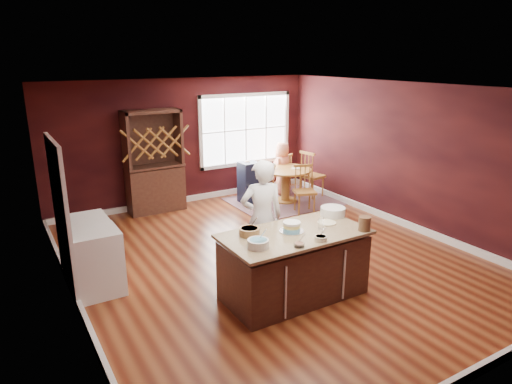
% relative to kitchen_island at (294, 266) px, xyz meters
% --- Properties ---
extents(room_shell, '(7.00, 7.00, 7.00)m').
position_rel_kitchen_island_xyz_m(room_shell, '(0.38, 1.17, 0.91)').
color(room_shell, brown).
rests_on(room_shell, ground).
extents(window, '(2.36, 0.10, 1.66)m').
position_rel_kitchen_island_xyz_m(window, '(1.88, 4.64, 1.06)').
color(window, white).
rests_on(window, room_shell).
extents(doorway, '(0.08, 1.26, 2.13)m').
position_rel_kitchen_island_xyz_m(doorway, '(-2.59, 1.77, 0.59)').
color(doorway, white).
rests_on(doorway, room_shell).
extents(kitchen_island, '(1.94, 1.02, 0.92)m').
position_rel_kitchen_island_xyz_m(kitchen_island, '(0.00, 0.00, 0.00)').
color(kitchen_island, '#381C17').
rests_on(kitchen_island, ground).
extents(dining_table, '(1.14, 1.14, 0.75)m').
position_rel_kitchen_island_xyz_m(dining_table, '(2.27, 3.53, 0.10)').
color(dining_table, brown).
rests_on(dining_table, ground).
extents(baker, '(0.73, 0.57, 1.75)m').
position_rel_kitchen_island_xyz_m(baker, '(-0.02, 0.79, 0.44)').
color(baker, white).
rests_on(baker, ground).
extents(layer_cake, '(0.33, 0.33, 0.13)m').
position_rel_kitchen_island_xyz_m(layer_cake, '(-0.01, 0.06, 0.55)').
color(layer_cake, white).
rests_on(layer_cake, kitchen_island).
extents(bowl_blue, '(0.26, 0.26, 0.10)m').
position_rel_kitchen_island_xyz_m(bowl_blue, '(-0.66, -0.17, 0.53)').
color(bowl_blue, silver).
rests_on(bowl_blue, kitchen_island).
extents(bowl_yellow, '(0.27, 0.27, 0.10)m').
position_rel_kitchen_island_xyz_m(bowl_yellow, '(-0.55, 0.23, 0.53)').
color(bowl_yellow, olive).
rests_on(bowl_yellow, kitchen_island).
extents(bowl_pink, '(0.14, 0.14, 0.05)m').
position_rel_kitchen_island_xyz_m(bowl_pink, '(-0.22, -0.40, 0.51)').
color(bowl_pink, white).
rests_on(bowl_pink, kitchen_island).
extents(bowl_olive, '(0.16, 0.16, 0.06)m').
position_rel_kitchen_island_xyz_m(bowl_olive, '(0.13, -0.38, 0.51)').
color(bowl_olive, '#EBE4C8').
rests_on(bowl_olive, kitchen_island).
extents(drinking_glass, '(0.08, 0.08, 0.16)m').
position_rel_kitchen_island_xyz_m(drinking_glass, '(0.38, -0.07, 0.56)').
color(drinking_glass, white).
rests_on(drinking_glass, kitchen_island).
extents(dinner_plate, '(0.26, 0.26, 0.02)m').
position_rel_kitchen_island_xyz_m(dinner_plate, '(0.59, 0.06, 0.49)').
color(dinner_plate, beige).
rests_on(dinner_plate, kitchen_island).
extents(white_tub, '(0.36, 0.36, 0.12)m').
position_rel_kitchen_island_xyz_m(white_tub, '(0.87, 0.27, 0.54)').
color(white_tub, white).
rests_on(white_tub, kitchen_island).
extents(stoneware_crock, '(0.16, 0.16, 0.19)m').
position_rel_kitchen_island_xyz_m(stoneware_crock, '(0.84, -0.41, 0.58)').
color(stoneware_crock, '#4E301B').
rests_on(stoneware_crock, kitchen_island).
extents(rug, '(2.35, 1.81, 0.01)m').
position_rel_kitchen_island_xyz_m(rug, '(2.27, 3.53, -0.43)').
color(rug, brown).
rests_on(rug, ground).
extents(chair_east, '(0.52, 0.54, 1.10)m').
position_rel_kitchen_island_xyz_m(chair_east, '(3.00, 3.51, 0.11)').
color(chair_east, '#915B2E').
rests_on(chair_east, ground).
extents(chair_south, '(0.53, 0.52, 1.01)m').
position_rel_kitchen_island_xyz_m(chair_south, '(2.18, 2.68, 0.06)').
color(chair_south, brown).
rests_on(chair_south, ground).
extents(chair_north, '(0.51, 0.50, 0.93)m').
position_rel_kitchen_island_xyz_m(chair_north, '(2.66, 4.24, 0.02)').
color(chair_north, brown).
rests_on(chair_north, ground).
extents(seated_woman, '(0.72, 0.63, 1.23)m').
position_rel_kitchen_island_xyz_m(seated_woman, '(2.53, 4.04, 0.18)').
color(seated_woman, '#CE775A').
rests_on(seated_woman, ground).
extents(high_chair, '(0.40, 0.40, 0.96)m').
position_rel_kitchen_island_xyz_m(high_chair, '(1.53, 3.88, 0.04)').
color(high_chair, black).
rests_on(high_chair, ground).
extents(toddler, '(0.18, 0.14, 0.26)m').
position_rel_kitchen_island_xyz_m(toddler, '(1.52, 3.88, 0.37)').
color(toddler, '#8CA5BF').
rests_on(toddler, high_chair).
extents(table_plate, '(0.20, 0.20, 0.02)m').
position_rel_kitchen_island_xyz_m(table_plate, '(2.48, 3.43, 0.32)').
color(table_plate, beige).
rests_on(table_plate, dining_table).
extents(table_cup, '(0.14, 0.14, 0.10)m').
position_rel_kitchen_island_xyz_m(table_cup, '(2.06, 3.71, 0.36)').
color(table_cup, white).
rests_on(table_cup, dining_table).
extents(hutch, '(1.15, 0.48, 2.11)m').
position_rel_kitchen_island_xyz_m(hutch, '(-0.42, 4.39, 0.62)').
color(hutch, black).
rests_on(hutch, ground).
extents(washer, '(0.63, 0.61, 0.91)m').
position_rel_kitchen_island_xyz_m(washer, '(-2.26, 1.45, 0.02)').
color(washer, white).
rests_on(washer, ground).
extents(dryer, '(0.62, 0.60, 0.90)m').
position_rel_kitchen_island_xyz_m(dryer, '(-2.26, 2.09, 0.01)').
color(dryer, white).
rests_on(dryer, ground).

